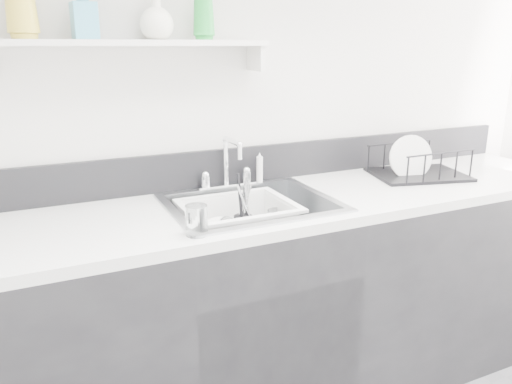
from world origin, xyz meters
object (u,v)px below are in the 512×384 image
wash_tub (238,224)px  counter_run (251,309)px  sink (251,225)px  dish_rack (419,161)px

wash_tub → counter_run: bearing=-21.8°
sink → wash_tub: (-0.05, 0.02, 0.01)m
sink → dish_rack: dish_rack is taller
counter_run → dish_rack: 1.04m
counter_run → wash_tub: (-0.05, 0.02, 0.38)m
sink → dish_rack: bearing=3.5°
sink → wash_tub: 0.05m
counter_run → sink: (0.00, 0.00, 0.37)m
sink → wash_tub: size_ratio=1.49×
wash_tub → sink: bearing=-21.8°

